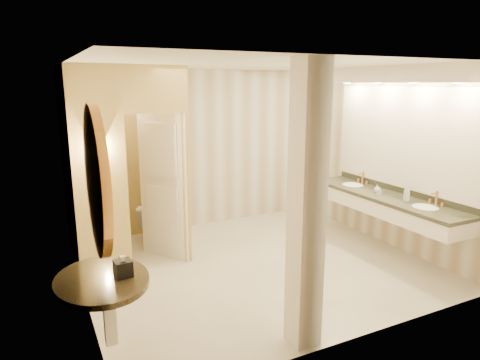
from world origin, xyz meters
name	(u,v)px	position (x,y,z in m)	size (l,w,h in m)	color
floor	(255,264)	(0.00, 0.00, 0.00)	(4.50, 4.50, 0.00)	beige
ceiling	(257,65)	(0.00, 0.00, 2.70)	(4.50, 4.50, 0.00)	white
wall_back	(201,149)	(0.00, 2.00, 1.35)	(4.50, 0.02, 2.70)	beige
wall_front	(360,208)	(0.00, -2.00, 1.35)	(4.50, 0.02, 2.70)	beige
wall_left	(76,188)	(-2.25, 0.00, 1.35)	(0.02, 4.00, 2.70)	beige
wall_right	(383,157)	(2.25, 0.00, 1.35)	(0.02, 4.00, 2.70)	beige
toilet_closet	(153,162)	(-1.13, 0.96, 1.39)	(1.50, 1.55, 2.70)	#E5D378
wall_sconce	(98,146)	(-1.93, 0.43, 1.73)	(0.14, 0.14, 0.42)	#D28B43
vanity	(391,144)	(1.98, -0.40, 1.63)	(0.75, 2.82, 2.09)	white
console_shelf	(100,225)	(-2.21, -1.40, 1.34)	(0.97, 0.97, 1.93)	black
pillar	(307,209)	(-0.45, -1.80, 1.35)	(0.26, 0.26, 2.70)	white
tissue_box	(123,268)	(-2.06, -1.45, 0.95)	(0.14, 0.14, 0.14)	black
toilet	(149,223)	(-1.10, 1.46, 0.34)	(0.38, 0.67, 0.68)	white
soap_bottle_a	(379,191)	(1.86, -0.36, 0.93)	(0.05, 0.05, 0.12)	beige
soap_bottle_b	(377,189)	(1.93, -0.25, 0.93)	(0.09, 0.09, 0.12)	silver
soap_bottle_c	(407,194)	(1.93, -0.81, 0.99)	(0.09, 0.09, 0.23)	#C6B28C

